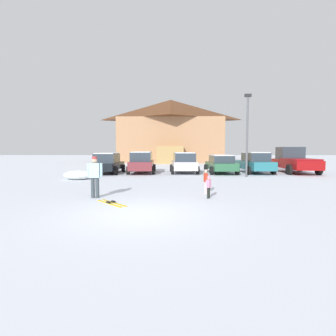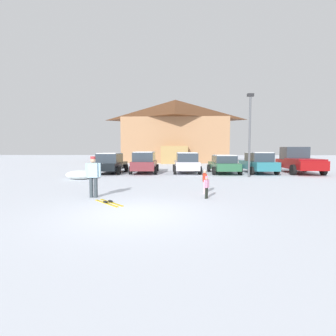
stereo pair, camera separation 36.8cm
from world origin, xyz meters
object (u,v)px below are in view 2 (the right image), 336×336
parked_maroon_van (145,162)px  parked_silver_wagon (186,162)px  ski_lodge (175,131)px  pair_of_skis (109,203)px  parked_teal_hatchback (258,163)px  skier_adult_in_blue_parka (93,174)px  skier_child_in_red_jacket (205,180)px  parked_green_coupe (224,164)px  lamp_post (250,131)px  pickup_truck (298,161)px  plowed_snow_pile (80,175)px  parked_black_sedan (110,163)px  skier_child_in_pink_snowsuit (206,186)px

parked_maroon_van → parked_silver_wagon: (3.45, -0.04, -0.03)m
ski_lodge → parked_maroon_van: (-2.31, -19.62, -3.93)m
ski_lodge → pair_of_skis: 32.27m
parked_maroon_van → parked_teal_hatchback: bearing=-0.3°
skier_adult_in_blue_parka → skier_child_in_red_jacket: size_ratio=1.59×
parked_green_coupe → lamp_post: (1.27, -2.87, 2.46)m
pickup_truck → plowed_snow_pile: bearing=-163.0°
parked_maroon_van → plowed_snow_pile: parked_maroon_van is taller
skier_child_in_red_jacket → pair_of_skis: 4.39m
skier_adult_in_blue_parka → pair_of_skis: size_ratio=1.19×
parked_black_sedan → pickup_truck: pickup_truck is taller
lamp_post → parked_silver_wagon: bearing=144.6°
ski_lodge → lamp_post: bearing=-76.6°
lamp_post → plowed_snow_pile: bearing=-172.0°
parked_silver_wagon → plowed_snow_pile: parked_silver_wagon is taller
parked_maroon_van → skier_child_in_red_jacket: parked_maroon_van is taller
pickup_truck → plowed_snow_pile: pickup_truck is taller
pickup_truck → plowed_snow_pile: size_ratio=2.81×
parked_maroon_van → parked_teal_hatchback: parked_maroon_van is taller
parked_silver_wagon → pair_of_skis: (-3.19, -12.18, -0.89)m
parked_green_coupe → skier_child_in_pink_snowsuit: (-2.55, -10.99, -0.27)m
skier_child_in_pink_snowsuit → lamp_post: lamp_post is taller
parked_maroon_van → skier_adult_in_blue_parka: (-0.65, -11.14, 0.00)m
parked_silver_wagon → skier_child_in_red_jacket: (0.51, -9.89, -0.32)m
parked_black_sedan → plowed_snow_pile: size_ratio=2.44×
parked_maroon_van → skier_adult_in_blue_parka: 11.15m
parked_maroon_van → parked_green_coupe: 6.46m
ski_lodge → parked_maroon_van: ski_lodge is taller
skier_adult_in_blue_parka → skier_child_in_pink_snowsuit: 4.57m
ski_lodge → parked_green_coupe: bearing=-78.2°
skier_adult_in_blue_parka → skier_child_in_red_jacket: skier_adult_in_blue_parka is taller
skier_child_in_red_jacket → lamp_post: size_ratio=0.18×
skier_adult_in_blue_parka → skier_child_in_red_jacket: 4.77m
skier_adult_in_blue_parka → parked_silver_wagon: bearing=69.7°
parked_teal_hatchback → pickup_truck: size_ratio=0.86×
parked_maroon_van → pair_of_skis: size_ratio=3.34×
pickup_truck → skier_child_in_pink_snowsuit: pickup_truck is taller
parked_maroon_van → pair_of_skis: parked_maroon_van is taller
pickup_truck → parked_green_coupe: bearing=-175.2°
skier_child_in_pink_snowsuit → parked_silver_wagon: bearing=92.3°
ski_lodge → plowed_snow_pile: ski_lodge is taller
skier_child_in_red_jacket → lamp_post: bearing=61.2°
skier_child_in_pink_snowsuit → pair_of_skis: bearing=-164.2°
skier_child_in_pink_snowsuit → skier_child_in_red_jacket: (0.05, 1.27, 0.09)m
ski_lodge → plowed_snow_pile: size_ratio=8.40×
parked_maroon_van → plowed_snow_pile: bearing=-128.0°
parked_silver_wagon → lamp_post: bearing=-35.4°
pickup_truck → skier_child_in_pink_snowsuit: 14.44m
plowed_snow_pile → skier_child_in_red_jacket: bearing=-34.7°
parked_black_sedan → lamp_post: size_ratio=0.80×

